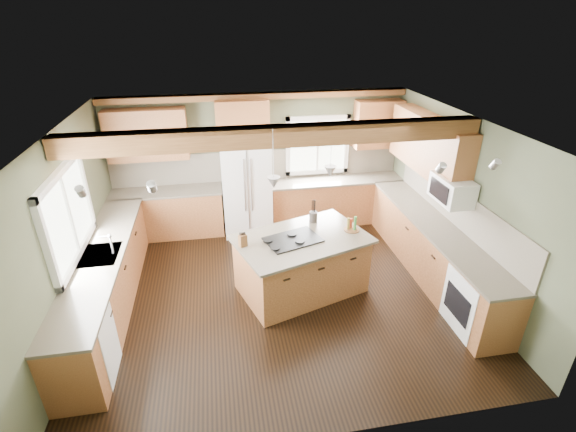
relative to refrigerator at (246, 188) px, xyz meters
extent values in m
plane|color=black|center=(0.30, -2.12, -0.90)|extent=(5.60, 5.60, 0.00)
plane|color=silver|center=(0.30, -2.12, 1.70)|extent=(5.60, 5.60, 0.00)
plane|color=#474D37|center=(0.30, 0.38, 0.40)|extent=(5.60, 0.00, 5.60)
plane|color=#474D37|center=(-2.50, -2.12, 0.40)|extent=(0.00, 5.00, 5.00)
plane|color=#474D37|center=(3.10, -2.12, 0.40)|extent=(0.00, 5.00, 5.00)
cube|color=#543018|center=(0.30, -2.10, 1.57)|extent=(5.55, 0.26, 0.26)
cube|color=#543018|center=(0.30, 0.28, 1.64)|extent=(5.55, 0.20, 0.10)
cube|color=brown|center=(0.30, 0.36, 0.31)|extent=(5.58, 0.03, 0.58)
cube|color=brown|center=(3.08, -2.07, 0.31)|extent=(0.03, 3.70, 0.58)
cube|color=brown|center=(-1.49, 0.08, -0.46)|extent=(2.02, 0.60, 0.88)
cube|color=#453C32|center=(-1.49, 0.08, 0.00)|extent=(2.06, 0.64, 0.04)
cube|color=brown|center=(1.79, 0.08, -0.46)|extent=(2.62, 0.60, 0.88)
cube|color=#453C32|center=(1.79, 0.08, 0.00)|extent=(2.66, 0.64, 0.04)
cube|color=brown|center=(-2.20, -2.07, -0.46)|extent=(0.60, 3.70, 0.88)
cube|color=#453C32|center=(-2.20, -2.07, 0.00)|extent=(0.64, 3.74, 0.04)
cube|color=brown|center=(2.80, -2.07, -0.46)|extent=(0.60, 3.70, 0.88)
cube|color=#453C32|center=(2.80, -2.07, 0.00)|extent=(0.64, 3.74, 0.04)
cube|color=brown|center=(-1.69, 0.21, 1.05)|extent=(1.40, 0.35, 0.90)
cube|color=brown|center=(0.00, 0.21, 1.25)|extent=(0.96, 0.35, 0.70)
cube|color=brown|center=(2.92, -1.22, 1.05)|extent=(0.35, 2.20, 0.90)
cube|color=brown|center=(2.60, 0.21, 1.05)|extent=(0.90, 0.35, 0.90)
cube|color=white|center=(-2.48, -2.07, 0.65)|extent=(0.04, 1.60, 1.05)
cube|color=white|center=(1.45, 0.36, 0.65)|extent=(1.10, 0.04, 1.00)
cube|color=#262628|center=(-2.20, -2.07, 0.01)|extent=(0.50, 0.65, 0.03)
cylinder|color=#B2B2B7|center=(-2.02, -2.07, 0.15)|extent=(0.02, 0.02, 0.28)
cube|color=white|center=(-2.19, -3.37, -0.47)|extent=(0.60, 0.60, 0.84)
cube|color=white|center=(2.79, -3.37, -0.47)|extent=(0.60, 0.72, 0.84)
cube|color=white|center=(2.88, -2.17, 0.65)|extent=(0.40, 0.70, 0.38)
cone|color=#B2B2B7|center=(0.21, -2.24, 0.98)|extent=(0.18, 0.18, 0.16)
cone|color=#B2B2B7|center=(1.06, -1.97, 0.98)|extent=(0.18, 0.18, 0.16)
cube|color=silver|center=(0.00, 0.00, 0.00)|extent=(0.90, 0.74, 1.80)
cube|color=brown|center=(0.63, -2.10, -0.46)|extent=(2.04, 1.60, 0.88)
cube|color=#453C32|center=(0.63, -2.10, 0.00)|extent=(2.19, 1.75, 0.04)
cube|color=black|center=(0.49, -2.15, 0.03)|extent=(0.90, 0.73, 0.02)
cube|color=brown|center=(-0.24, -2.19, 0.11)|extent=(0.13, 0.12, 0.18)
cylinder|color=#463E38|center=(0.92, -1.63, 0.10)|extent=(0.13, 0.13, 0.17)
camera|label=1|loc=(-0.50, -7.34, 3.05)|focal=26.00mm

